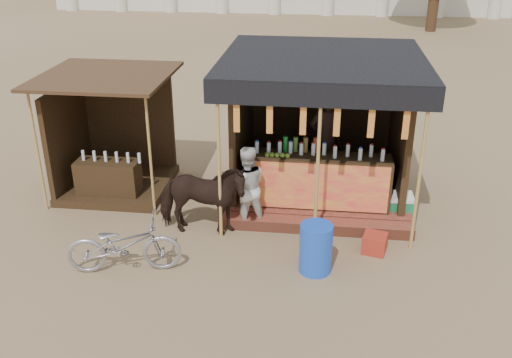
{
  "coord_description": "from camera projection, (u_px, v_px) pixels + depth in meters",
  "views": [
    {
      "loc": [
        1.03,
        -6.85,
        5.02
      ],
      "look_at": [
        0.0,
        1.6,
        1.1
      ],
      "focal_mm": 40.0,
      "sensor_mm": 36.0,
      "label": 1
    }
  ],
  "objects": [
    {
      "name": "bystander",
      "position": [
        246.0,
        187.0,
        9.91
      ],
      "size": [
        0.87,
        0.76,
        1.5
      ],
      "primitive_type": "imported",
      "rotation": [
        0.0,
        0.0,
        3.45
      ],
      "color": "silver",
      "rests_on": "ground"
    },
    {
      "name": "ground",
      "position": [
        243.0,
        292.0,
        8.39
      ],
      "size": [
        120.0,
        120.0,
        0.0
      ],
      "primitive_type": "plane",
      "color": "#846B4C",
      "rests_on": "ground"
    },
    {
      "name": "motorbike",
      "position": [
        124.0,
        245.0,
        8.73
      ],
      "size": [
        1.83,
        0.95,
        0.91
      ],
      "primitive_type": "imported",
      "rotation": [
        0.0,
        0.0,
        1.77
      ],
      "color": "#9D9CA4",
      "rests_on": "ground"
    },
    {
      "name": "blue_barrel",
      "position": [
        316.0,
        248.0,
        8.74
      ],
      "size": [
        0.6,
        0.6,
        0.8
      ],
      "primitive_type": "cylinder",
      "rotation": [
        0.0,
        0.0,
        -0.22
      ],
      "color": "blue",
      "rests_on": "ground"
    },
    {
      "name": "secondary_stall",
      "position": [
        108.0,
        148.0,
        11.31
      ],
      "size": [
        2.4,
        2.4,
        2.38
      ],
      "color": "#332412",
      "rests_on": "ground"
    },
    {
      "name": "cow",
      "position": [
        202.0,
        200.0,
        9.65
      ],
      "size": [
        1.58,
        0.72,
        1.33
      ],
      "primitive_type": "imported",
      "rotation": [
        0.0,
        0.0,
        1.57
      ],
      "color": "black",
      "rests_on": "ground"
    },
    {
      "name": "red_crate",
      "position": [
        375.0,
        243.0,
        9.34
      ],
      "size": [
        0.45,
        0.44,
        0.32
      ],
      "primitive_type": "cube",
      "rotation": [
        0.0,
        0.0,
        -0.24
      ],
      "color": "#A1291A",
      "rests_on": "ground"
    },
    {
      "name": "cooler",
      "position": [
        394.0,
        206.0,
        10.37
      ],
      "size": [
        0.66,
        0.46,
        0.46
      ],
      "color": "#1A7845",
      "rests_on": "ground"
    },
    {
      "name": "main_stall",
      "position": [
        319.0,
        147.0,
        10.88
      ],
      "size": [
        3.6,
        3.61,
        2.78
      ],
      "color": "brown",
      "rests_on": "ground"
    }
  ]
}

